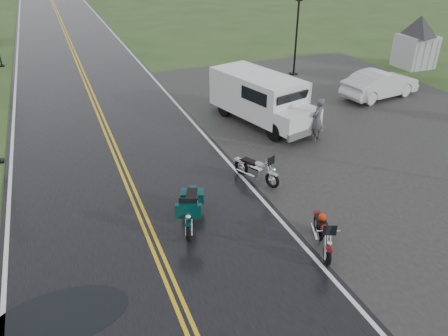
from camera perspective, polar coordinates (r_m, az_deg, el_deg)
name	(u,v)px	position (r m, az deg, el deg)	size (l,w,h in m)	color
ground	(157,251)	(12.26, -8.81, -10.61)	(120.00, 120.00, 0.00)	#2D471E
road	(103,121)	(20.94, -15.58, 5.91)	(8.00, 100.00, 0.04)	black
parking_pad	(368,126)	(20.75, 18.27, 5.28)	(14.00, 24.00, 0.03)	black
visitor_center	(420,29)	(31.02, 24.17, 16.26)	(16.00, 10.00, 4.80)	#A8AAAD
motorcycle_red	(328,248)	(11.62, 13.47, -10.14)	(0.69, 1.90, 1.12)	#620B0F
motorcycle_teal	(189,222)	(12.10, -4.65, -7.06)	(0.80, 2.21, 1.31)	#043232
motorcycle_silver	(273,175)	(14.60, 6.36, -0.86)	(0.69, 1.90, 1.12)	#B3B7BC
van_white	(276,116)	(17.93, 6.76, 6.77)	(2.12, 5.66, 2.22)	white
person_at_van	(317,120)	(18.33, 12.11, 6.11)	(0.66, 0.43, 1.81)	#47474C
sedan_white	(380,84)	(24.48, 19.72, 10.24)	(1.51, 4.33, 1.43)	silver
lamp_post_far_right	(296,35)	(27.13, 9.45, 16.79)	(0.41, 0.41, 4.78)	black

